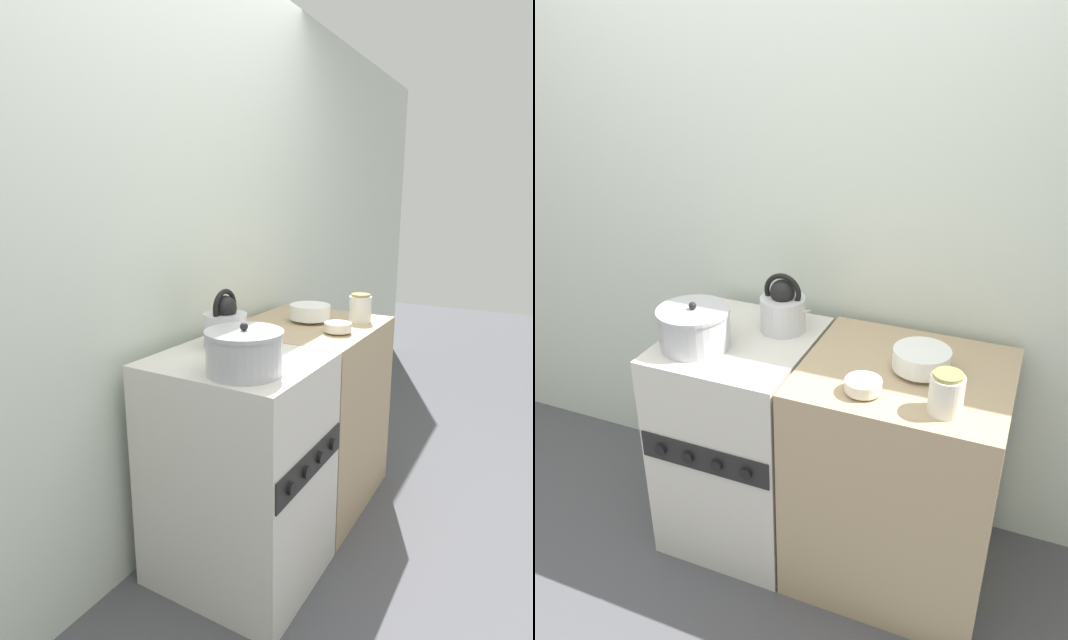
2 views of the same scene
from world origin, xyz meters
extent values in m
plane|color=#4C4C51|center=(0.00, 0.00, 0.00)|extent=(12.00, 12.00, 0.00)
cube|color=silver|center=(0.00, 0.71, 1.25)|extent=(7.00, 0.06, 2.50)
cube|color=beige|center=(0.00, 0.31, 0.45)|extent=(0.54, 0.61, 0.90)
cube|color=black|center=(0.00, 0.00, 0.56)|extent=(0.52, 0.01, 0.11)
cylinder|color=black|center=(-0.18, -0.01, 0.56)|extent=(0.04, 0.02, 0.04)
cylinder|color=black|center=(-0.06, -0.01, 0.56)|extent=(0.04, 0.02, 0.04)
cylinder|color=black|center=(0.06, -0.01, 0.56)|extent=(0.04, 0.02, 0.04)
cylinder|color=black|center=(0.18, -0.01, 0.56)|extent=(0.04, 0.02, 0.04)
cube|color=tan|center=(0.64, 0.32, 0.45)|extent=(0.72, 0.64, 0.90)
cylinder|color=silver|center=(0.12, 0.44, 0.97)|extent=(0.18, 0.18, 0.13)
sphere|color=black|center=(0.12, 0.44, 1.06)|extent=(0.10, 0.10, 0.10)
torus|color=black|center=(0.12, 0.44, 1.06)|extent=(0.15, 0.02, 0.15)
cone|color=silver|center=(0.21, 0.44, 0.99)|extent=(0.09, 0.04, 0.07)
cylinder|color=#B2B2B7|center=(-0.12, 0.20, 0.97)|extent=(0.26, 0.26, 0.13)
cylinder|color=#B2B2B7|center=(-0.12, 0.20, 1.04)|extent=(0.27, 0.27, 0.01)
sphere|color=black|center=(-0.12, 0.20, 1.07)|extent=(0.03, 0.03, 0.03)
cylinder|color=white|center=(0.69, 0.33, 0.91)|extent=(0.09, 0.09, 0.02)
cylinder|color=white|center=(0.69, 0.33, 0.95)|extent=(0.20, 0.20, 0.07)
cylinder|color=beige|center=(0.54, 0.13, 0.91)|extent=(0.05, 0.05, 0.01)
cylinder|color=beige|center=(0.54, 0.13, 0.93)|extent=(0.12, 0.12, 0.04)
cylinder|color=silver|center=(0.81, 0.12, 0.96)|extent=(0.11, 0.11, 0.13)
cylinder|color=#998C4C|center=(0.81, 0.12, 1.03)|extent=(0.09, 0.09, 0.01)
camera|label=1|loc=(-1.48, -0.67, 1.46)|focal=28.00mm
camera|label=2|loc=(1.01, -1.53, 2.00)|focal=35.00mm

